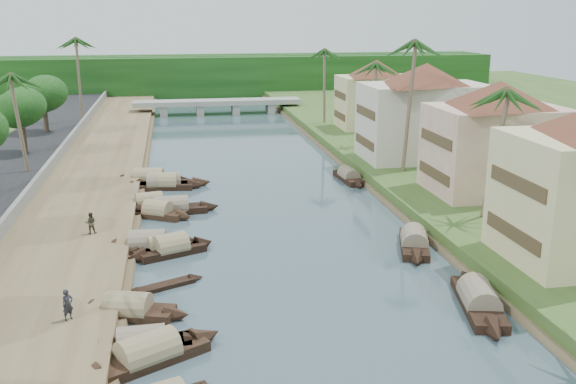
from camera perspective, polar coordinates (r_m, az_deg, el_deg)
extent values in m
plane|color=#394D56|center=(40.89, 1.27, -8.04)|extent=(220.00, 220.00, 0.00)
cube|color=brown|center=(59.51, -18.02, -0.79)|extent=(10.00, 180.00, 0.80)
cube|color=#2E5220|center=(64.57, 14.38, 0.92)|extent=(16.00, 180.00, 1.20)
cube|color=slate|center=(60.01, -22.06, -0.10)|extent=(0.40, 180.00, 1.10)
cube|color=#0F330E|center=(132.50, -7.05, 10.07)|extent=(120.00, 4.00, 8.00)
cube|color=#0F330E|center=(137.47, -7.18, 10.26)|extent=(120.00, 4.00, 8.00)
cube|color=#0F330E|center=(142.45, -7.30, 10.44)|extent=(120.00, 4.00, 8.00)
cube|color=gray|center=(109.91, -6.29, 7.94)|extent=(28.00, 4.00, 0.80)
cube|color=gray|center=(109.81, -10.99, 7.16)|extent=(1.20, 3.50, 1.80)
cube|color=gray|center=(109.90, -7.84, 7.31)|extent=(1.20, 3.50, 1.80)
cube|color=gray|center=(110.31, -4.70, 7.43)|extent=(1.20, 3.50, 1.80)
cube|color=gray|center=(111.04, -1.59, 7.53)|extent=(1.20, 3.50, 1.80)
cube|color=#453520|center=(42.40, 19.31, -3.44)|extent=(0.10, 6.40, 0.90)
cube|color=#453520|center=(41.52, 19.70, 0.74)|extent=(0.10, 6.40, 0.90)
cube|color=beige|center=(58.83, 17.94, 3.60)|extent=(11.00, 8.00, 7.50)
pyramid|color=brown|center=(58.08, 18.34, 8.28)|extent=(14.11, 14.11, 2.20)
cube|color=#453520|center=(56.85, 12.84, 1.64)|extent=(0.10, 6.40, 0.90)
cube|color=#453520|center=(56.22, 13.02, 4.60)|extent=(0.10, 6.40, 0.90)
cube|color=beige|center=(70.83, 11.97, 6.14)|extent=(13.00, 8.00, 8.00)
pyramid|color=brown|center=(70.21, 12.21, 10.25)|extent=(15.59, 15.59, 2.20)
cube|color=#453520|center=(68.99, 6.82, 4.44)|extent=(0.10, 6.40, 0.90)
cube|color=#453520|center=(68.46, 6.90, 7.07)|extent=(0.10, 6.40, 0.90)
cube|color=beige|center=(89.84, 7.77, 7.94)|extent=(10.00, 7.00, 7.00)
pyramid|color=brown|center=(89.36, 7.88, 10.87)|extent=(12.62, 12.62, 2.20)
cube|color=#453520|center=(88.66, 4.60, 6.79)|extent=(0.10, 5.60, 0.90)
cube|color=#453520|center=(88.29, 4.64, 8.59)|extent=(0.10, 5.60, 0.90)
cube|color=black|center=(32.82, -12.30, -14.34)|extent=(6.13, 4.52, 0.70)
cone|color=black|center=(34.16, -7.23, -12.66)|extent=(2.31, 2.30, 1.87)
cone|color=black|center=(31.68, -17.85, -15.77)|extent=(2.31, 2.30, 1.87)
cylinder|color=#9A8A62|center=(32.63, -12.34, -13.76)|extent=(4.93, 3.91, 1.94)
cube|color=black|center=(33.83, -12.85, -13.41)|extent=(5.00, 1.71, 0.70)
cone|color=black|center=(33.79, -8.06, -13.03)|extent=(1.46, 1.46, 1.59)
cone|color=black|center=(34.01, -17.63, -13.46)|extent=(1.46, 1.46, 1.59)
cylinder|color=gray|center=(33.65, -12.89, -12.84)|extent=(3.83, 1.74, 1.65)
cube|color=black|center=(37.53, -13.97, -10.45)|extent=(5.39, 3.18, 0.70)
cone|color=black|center=(36.62, -9.76, -10.74)|extent=(1.88, 1.93, 1.72)
cone|color=black|center=(38.57, -17.97, -9.90)|extent=(1.88, 1.93, 1.72)
cylinder|color=#9A8A62|center=(37.37, -14.01, -9.92)|extent=(4.26, 2.89, 1.80)
cube|color=black|center=(46.10, -10.35, -5.24)|extent=(5.08, 3.54, 0.70)
cone|color=black|center=(47.08, -7.41, -4.56)|extent=(1.94, 2.06, 1.79)
cone|color=black|center=(45.20, -13.44, -5.74)|extent=(1.94, 2.06, 1.79)
cylinder|color=#9A8A62|center=(45.97, -10.38, -4.79)|extent=(4.08, 3.17, 1.90)
cube|color=black|center=(47.08, -12.34, -4.90)|extent=(5.50, 2.37, 0.70)
cone|color=black|center=(46.77, -8.72, -4.75)|extent=(1.71, 1.85, 1.89)
cone|color=black|center=(47.53, -15.92, -4.85)|extent=(1.71, 1.85, 1.89)
cylinder|color=gray|center=(46.96, -12.37, -4.47)|extent=(4.24, 2.34, 1.99)
cube|color=black|center=(46.55, -10.98, -5.06)|extent=(4.80, 2.82, 0.70)
cone|color=black|center=(47.29, -8.05, -4.49)|extent=(1.66, 1.65, 1.44)
cone|color=black|center=(45.89, -14.01, -5.45)|extent=(1.66, 1.65, 1.44)
cylinder|color=#9A8A62|center=(46.42, -11.01, -4.62)|extent=(3.79, 2.53, 1.50)
cube|color=black|center=(54.58, -11.47, -2.00)|extent=(4.78, 3.74, 0.70)
cone|color=black|center=(53.33, -9.15, -2.21)|extent=(1.92, 1.99, 1.67)
cone|color=black|center=(55.88, -13.69, -1.63)|extent=(1.92, 1.99, 1.67)
cylinder|color=#9A8A62|center=(54.47, -11.49, -1.61)|extent=(3.88, 3.26, 1.76)
cube|color=black|center=(55.47, -10.33, -1.65)|extent=(6.10, 2.15, 0.70)
cone|color=black|center=(55.71, -6.91, -1.35)|extent=(1.80, 1.71, 1.80)
cone|color=black|center=(55.39, -13.78, -1.79)|extent=(1.80, 1.71, 1.80)
cylinder|color=gray|center=(55.36, -10.35, -1.28)|extent=(4.69, 2.13, 1.86)
cube|color=black|center=(57.39, -12.23, -1.17)|extent=(5.01, 2.49, 0.70)
cone|color=black|center=(57.83, -9.63, -0.83)|extent=(1.64, 1.66, 1.57)
cone|color=black|center=(57.03, -14.87, -1.37)|extent=(1.64, 1.66, 1.57)
cylinder|color=#9A8A62|center=(57.28, -12.25, -0.81)|extent=(3.92, 2.33, 1.63)
cube|color=black|center=(63.44, -10.97, 0.50)|extent=(5.86, 2.82, 0.70)
cone|color=black|center=(62.95, -8.17, 0.58)|extent=(1.90, 1.98, 1.91)
cone|color=black|center=(64.05, -13.73, 0.55)|extent=(1.90, 1.98, 1.91)
cylinder|color=#9A8A62|center=(63.35, -10.99, 0.83)|extent=(4.57, 2.68, 2.01)
cube|color=black|center=(63.52, -11.00, 0.51)|extent=(6.92, 2.33, 0.70)
cone|color=black|center=(63.78, -7.62, 0.80)|extent=(2.03, 1.82, 1.92)
cone|color=black|center=(63.45, -14.42, 0.36)|extent=(2.03, 1.82, 1.92)
cylinder|color=gray|center=(63.43, -11.02, 0.85)|extent=(5.32, 2.30, 1.97)
cube|color=black|center=(65.65, -12.25, 0.93)|extent=(6.23, 2.75, 0.70)
cone|color=black|center=(65.14, -9.35, 1.04)|extent=(1.96, 1.98, 1.95)
cone|color=black|center=(66.28, -15.10, 0.96)|extent=(1.96, 1.98, 1.95)
cylinder|color=#9A8A62|center=(65.55, -12.27, 1.25)|extent=(4.83, 2.64, 2.04)
cube|color=black|center=(39.10, 16.56, -9.55)|extent=(3.36, 6.95, 0.70)
cone|color=black|center=(42.37, 15.41, -7.34)|extent=(2.09, 2.23, 1.93)
cone|color=black|center=(35.84, 17.95, -11.93)|extent=(2.09, 2.23, 1.93)
cylinder|color=gray|center=(38.94, 16.60, -9.05)|extent=(3.08, 5.43, 1.98)
cube|color=black|center=(47.44, 11.14, -4.68)|extent=(3.54, 6.15, 0.70)
cone|color=black|center=(50.48, 10.92, -3.32)|extent=(2.10, 2.11, 1.86)
cone|color=black|center=(44.37, 11.40, -6.02)|extent=(2.10, 2.11, 1.86)
cylinder|color=gray|center=(47.31, 11.16, -4.24)|extent=(3.19, 4.85, 1.93)
cube|color=black|center=(65.45, 5.41, 1.18)|extent=(1.98, 5.54, 0.70)
cone|color=black|center=(68.18, 4.55, 1.85)|extent=(1.52, 1.65, 1.58)
cone|color=black|center=(62.69, 6.36, 0.59)|extent=(1.52, 1.65, 1.58)
cylinder|color=gray|center=(65.35, 5.42, 1.50)|extent=(1.94, 4.27, 1.62)
cube|color=black|center=(40.79, -10.98, -8.24)|extent=(3.98, 2.48, 0.35)
cone|color=black|center=(41.66, -8.16, -7.59)|extent=(1.27, 1.22, 0.88)
cone|color=black|center=(40.03, -13.93, -8.90)|extent=(1.27, 1.22, 0.88)
cube|color=black|center=(57.17, -9.84, -1.21)|extent=(3.60, 1.62, 0.35)
cone|color=black|center=(56.70, -7.89, -1.27)|extent=(1.04, 0.92, 0.71)
cone|color=black|center=(57.71, -11.75, -1.15)|extent=(1.04, 0.92, 0.71)
cylinder|color=#705F4B|center=(50.92, 17.57, 3.18)|extent=(1.70, 0.36, 9.74)
sphere|color=#1C4517|center=(50.18, 18.01, 8.42)|extent=(3.20, 3.20, 3.20)
cylinder|color=#705F4B|center=(64.06, 10.55, 7.42)|extent=(1.07, 0.36, 12.78)
sphere|color=#1C4517|center=(63.51, 10.83, 12.90)|extent=(3.20, 3.20, 3.20)
cylinder|color=#705F4B|center=(77.12, 7.69, 7.71)|extent=(0.37, 0.36, 9.68)
sphere|color=#1C4517|center=(76.64, 7.82, 11.16)|extent=(3.20, 3.20, 3.20)
cylinder|color=#705F4B|center=(67.32, -22.63, 5.63)|extent=(1.07, 0.36, 9.49)
sphere|color=#1C4517|center=(66.78, -23.04, 9.47)|extent=(3.20, 3.20, 3.20)
cylinder|color=#705F4B|center=(92.87, 3.27, 9.35)|extent=(0.51, 0.36, 10.37)
sphere|color=#1C4517|center=(92.47, 3.32, 12.41)|extent=(3.20, 3.20, 3.20)
cylinder|color=#705F4B|center=(97.54, -18.09, 9.44)|extent=(0.42, 0.36, 11.73)
sphere|color=#1C4517|center=(97.18, -18.37, 12.73)|extent=(3.20, 3.20, 3.20)
cylinder|color=#4E3C2D|center=(77.34, -22.44, 4.48)|extent=(0.60, 0.60, 3.44)
ellipsoid|color=#0F330E|center=(76.84, -22.69, 6.88)|extent=(4.99, 4.99, 4.10)
cylinder|color=#4E3C2D|center=(90.44, -20.73, 6.08)|extent=(0.60, 0.60, 3.37)
ellipsoid|color=#0F330E|center=(90.02, -20.93, 8.10)|extent=(5.50, 5.50, 4.53)
cylinder|color=#4E3C2D|center=(75.79, 14.59, 4.70)|extent=(0.60, 0.60, 3.19)
ellipsoid|color=#0F330E|center=(75.30, 14.74, 6.98)|extent=(4.88, 4.88, 4.01)
imported|color=black|center=(36.00, -19.00, -9.46)|extent=(0.74, 0.72, 1.71)
imported|color=#363425|center=(49.15, -17.14, -2.64)|extent=(0.79, 0.63, 1.61)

